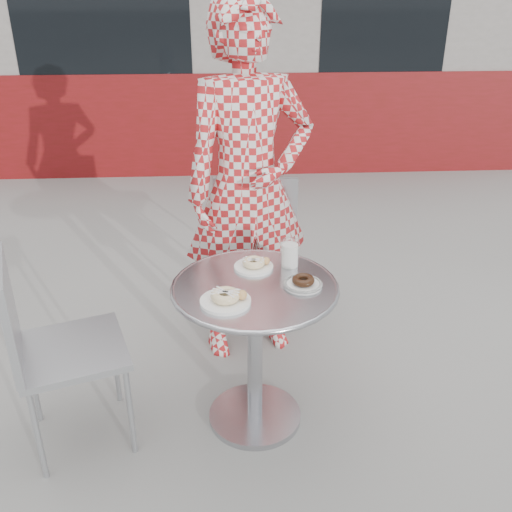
{
  "coord_description": "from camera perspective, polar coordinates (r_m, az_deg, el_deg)",
  "views": [
    {
      "loc": [
        -0.14,
        -2.02,
        1.81
      ],
      "look_at": [
        -0.01,
        0.13,
        0.76
      ],
      "focal_mm": 40.0,
      "sensor_mm": 36.0,
      "label": 1
    }
  ],
  "objects": [
    {
      "name": "storefront",
      "position": [
        7.58,
        -2.62,
        23.57
      ],
      "size": [
        6.02,
        4.55,
        3.0
      ],
      "color": "gray",
      "rests_on": "ground"
    },
    {
      "name": "chair_left",
      "position": [
        2.57,
        -17.68,
        -12.31
      ],
      "size": [
        0.54,
        0.53,
        0.88
      ],
      "rotation": [
        0.0,
        0.0,
        1.9
      ],
      "color": "#AEB1B6",
      "rests_on": "ground"
    },
    {
      "name": "milk_cup",
      "position": [
        2.44,
        3.4,
        0.2
      ],
      "size": [
        0.08,
        0.08,
        0.12
      ],
      "rotation": [
        0.0,
        0.0,
        0.41
      ],
      "color": "white",
      "rests_on": "bistro_table"
    },
    {
      "name": "plate_near",
      "position": [
        2.18,
        -2.99,
        -4.22
      ],
      "size": [
        0.2,
        0.2,
        0.05
      ],
      "rotation": [
        0.0,
        0.0,
        -0.35
      ],
      "color": "white",
      "rests_on": "bistro_table"
    },
    {
      "name": "plate_checker",
      "position": [
        2.31,
        4.73,
        -2.7
      ],
      "size": [
        0.16,
        0.16,
        0.04
      ],
      "rotation": [
        0.0,
        0.0,
        -0.29
      ],
      "color": "white",
      "rests_on": "bistro_table"
    },
    {
      "name": "ground",
      "position": [
        2.72,
        0.39,
        -15.85
      ],
      "size": [
        60.0,
        60.0,
        0.0
      ],
      "primitive_type": "plane",
      "color": "gray",
      "rests_on": "ground"
    },
    {
      "name": "chair_far",
      "position": [
        3.31,
        0.02,
        -1.54
      ],
      "size": [
        0.47,
        0.47,
        0.91
      ],
      "rotation": [
        0.0,
        0.0,
        3.06
      ],
      "color": "#AEB1B6",
      "rests_on": "ground"
    },
    {
      "name": "plate_far",
      "position": [
        2.44,
        -0.17,
        -0.83
      ],
      "size": [
        0.17,
        0.17,
        0.04
      ],
      "rotation": [
        0.0,
        0.0,
        -0.17
      ],
      "color": "white",
      "rests_on": "bistro_table"
    },
    {
      "name": "seated_person",
      "position": [
        2.79,
        -0.72,
        6.75
      ],
      "size": [
        0.74,
        0.58,
        1.78
      ],
      "primitive_type": "imported",
      "rotation": [
        0.0,
        0.0,
        0.27
      ],
      "color": "#B31B1E",
      "rests_on": "ground"
    },
    {
      "name": "bistro_table",
      "position": [
        2.4,
        -0.12,
        -6.47
      ],
      "size": [
        0.69,
        0.69,
        0.7
      ],
      "rotation": [
        0.0,
        0.0,
        0.09
      ],
      "color": "silver",
      "rests_on": "ground"
    }
  ]
}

